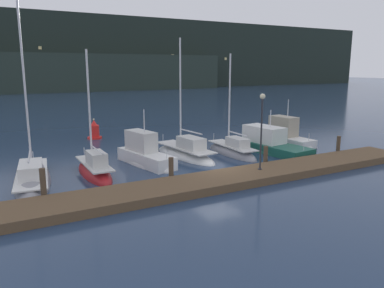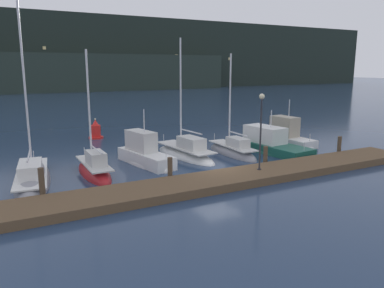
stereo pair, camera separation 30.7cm
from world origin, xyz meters
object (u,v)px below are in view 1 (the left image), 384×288
sailboat_berth_1 (32,180)px  motorboat_berth_6 (269,147)px  motorboat_berth_3 (145,158)px  sailboat_berth_2 (95,172)px  channel_buoy (94,131)px  motorboat_berth_7 (286,139)px  dock_lamppost (262,120)px  sailboat_berth_5 (232,152)px  sailboat_berth_4 (186,154)px

sailboat_berth_1 → motorboat_berth_6: bearing=-0.5°
motorboat_berth_3 → sailboat_berth_2: bearing=-166.2°
channel_buoy → motorboat_berth_7: bearing=-36.7°
motorboat_berth_7 → channel_buoy: (-13.64, 10.17, 0.23)m
sailboat_berth_2 → dock_lamppost: bearing=-30.9°
sailboat_berth_5 → motorboat_berth_7: bearing=9.0°
motorboat_berth_7 → dock_lamppost: 10.87m
sailboat_berth_2 → motorboat_berth_7: bearing=5.4°
motorboat_berth_3 → channel_buoy: bearing=93.5°
sailboat_berth_5 → channel_buoy: 13.43m
sailboat_berth_1 → dock_lamppost: sailboat_berth_1 is taller
sailboat_berth_4 → sailboat_berth_1: bearing=-173.1°
sailboat_berth_2 → motorboat_berth_6: bearing=0.5°
sailboat_berth_4 → motorboat_berth_6: (6.56, -1.42, 0.15)m
sailboat_berth_4 → sailboat_berth_5: size_ratio=1.12×
sailboat_berth_2 → channel_buoy: bearing=76.0°
motorboat_berth_6 → channel_buoy: size_ratio=4.12×
sailboat_berth_2 → sailboat_berth_4: size_ratio=0.90×
motorboat_berth_3 → sailboat_berth_5: size_ratio=0.73×
motorboat_berth_3 → channel_buoy: motorboat_berth_3 is taller
sailboat_berth_2 → sailboat_berth_5: size_ratio=1.01×
sailboat_berth_2 → motorboat_berth_3: sailboat_berth_2 is taller
sailboat_berth_5 → motorboat_berth_6: sailboat_berth_5 is taller
motorboat_berth_3 → motorboat_berth_7: size_ratio=1.05×
sailboat_berth_2 → sailboat_berth_5: 10.43m
motorboat_berth_7 → dock_lamppost: (-8.09, -6.64, 2.95)m
sailboat_berth_4 → motorboat_berth_6: sailboat_berth_4 is taller
sailboat_berth_5 → channel_buoy: sailboat_berth_5 is taller
motorboat_berth_7 → motorboat_berth_6: bearing=-154.5°
motorboat_berth_3 → channel_buoy: 10.87m
motorboat_berth_6 → sailboat_berth_5: bearing=171.2°
sailboat_berth_4 → channel_buoy: sailboat_berth_4 is taller
sailboat_berth_5 → motorboat_berth_7: (6.16, 0.97, 0.31)m
sailboat_berth_4 → motorboat_berth_7: (9.61, 0.03, 0.25)m
channel_buoy → motorboat_berth_3: bearing=-86.5°
motorboat_berth_6 → sailboat_berth_4: bearing=167.8°
channel_buoy → dock_lamppost: bearing=-71.7°
sailboat_berth_4 → channel_buoy: (-4.03, 10.20, 0.48)m
motorboat_berth_6 → motorboat_berth_7: motorboat_berth_7 is taller
motorboat_berth_7 → channel_buoy: 17.02m
motorboat_berth_7 → dock_lamppost: size_ratio=1.24×
motorboat_berth_3 → motorboat_berth_6: motorboat_berth_3 is taller
dock_lamppost → sailboat_berth_4: bearing=102.9°
sailboat_berth_4 → motorboat_berth_6: 6.72m
motorboat_berth_6 → dock_lamppost: size_ratio=1.71×
sailboat_berth_5 → sailboat_berth_4: bearing=164.8°
motorboat_berth_6 → channel_buoy: (-10.59, 11.62, 0.33)m
motorboat_berth_3 → channel_buoy: (-0.66, 10.85, 0.28)m
sailboat_berth_1 → sailboat_berth_4: (10.43, 1.27, 0.06)m
sailboat_berth_1 → motorboat_berth_6: size_ratio=1.63×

